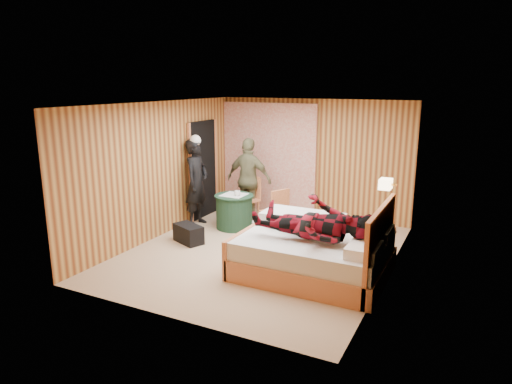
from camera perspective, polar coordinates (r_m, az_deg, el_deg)
The scene contains 23 objects.
floor at distance 7.87m, azimuth 0.65°, elevation -7.53°, with size 4.20×5.00×0.01m, color tan.
ceiling at distance 7.35m, azimuth 0.70°, elevation 10.97°, with size 4.20×5.00×0.01m, color silver.
wall_back at distance 9.78m, azimuth 7.10°, elevation 4.16°, with size 4.20×0.02×2.50m, color tan.
wall_left at distance 8.62m, azimuth -12.00°, elevation 2.69°, with size 0.02×5.00×2.50m, color tan.
wall_right at distance 6.88m, azimuth 16.61°, elevation -0.32°, with size 0.02×5.00×2.50m, color tan.
curtain at distance 10.10m, azimuth 1.60°, elevation 4.27°, with size 2.20×0.08×2.40m, color beige.
doorway at distance 9.75m, azimuth -6.65°, elevation 2.80°, with size 0.06×0.90×2.05m, color black.
wall_lamp at distance 7.33m, azimuth 15.91°, elevation 0.97°, with size 0.26×0.24×0.16m.
bed at distance 6.99m, azimuth 7.49°, elevation -7.45°, with size 2.17×1.71×1.18m.
nightstand at distance 7.55m, azimuth 15.01°, elevation -6.49°, with size 0.45×0.61×0.59m.
round_table at distance 9.05m, azimuth -2.74°, elevation -2.41°, with size 0.77×0.77×0.68m.
chair_far at distance 9.51m, azimuth -0.80°, elevation -0.38°, with size 0.54×0.54×0.93m.
chair_near at distance 8.54m, azimuth 2.59°, elevation -2.09°, with size 0.56×0.56×0.91m.
duffel_bag at distance 8.37m, azimuth -8.44°, elevation -5.18°, with size 0.58×0.31×0.33m, color black.
sneaker_left at distance 9.11m, azimuth -0.38°, elevation -4.10°, with size 0.30×0.12×0.13m, color white.
sneaker_right at distance 8.84m, azimuth 1.30°, elevation -4.67°, with size 0.30×0.12×0.13m, color white.
woman_standing at distance 9.21m, azimuth -7.43°, elevation 1.19°, with size 0.64×0.42×1.75m, color black.
man_at_table at distance 9.47m, azimuth -0.87°, elevation 1.57°, with size 1.01×0.42×1.72m, color #6A6947.
man_on_bed at distance 6.56m, azimuth 7.27°, elevation -2.61°, with size 1.77×0.67×0.86m, color maroon.
book_lower at distance 7.41m, azimuth 15.06°, elevation -4.48°, with size 0.17×0.22×0.02m, color white.
book_upper at distance 7.41m, azimuth 15.07°, elevation -4.34°, with size 0.16×0.22×0.02m, color white.
cup_nightstand at distance 7.57m, azimuth 15.36°, elevation -3.84°, with size 0.10×0.10×0.09m, color white.
cup_table at distance 8.86m, azimuth -2.36°, elevation -0.16°, with size 0.12×0.12×0.10m, color white.
Camera 1 is at (3.20, -6.60, 2.84)m, focal length 32.00 mm.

